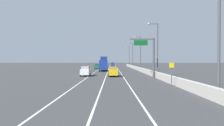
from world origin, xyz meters
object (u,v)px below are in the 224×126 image
(speed_advisory_sign, at_px, (171,73))
(lamp_post_right_fourth, at_px, (132,53))
(overhead_sign_gantry, at_px, (149,53))
(lamp_post_right_third, at_px, (139,51))
(lamp_post_right_second, at_px, (156,46))
(box_truck, at_px, (103,64))
(car_yellow_1, at_px, (113,71))
(car_blue_2, at_px, (112,64))
(car_white_4, at_px, (85,71))
(car_red_0, at_px, (101,65))
(lamp_post_right_fifth, at_px, (128,55))
(lamp_post_right_near, at_px, (216,28))
(car_green_3, at_px, (97,66))

(speed_advisory_sign, height_order, lamp_post_right_fourth, lamp_post_right_fourth)
(overhead_sign_gantry, distance_m, lamp_post_right_third, 24.12)
(lamp_post_right_second, height_order, lamp_post_right_third, same)
(box_truck, bearing_deg, lamp_post_right_fourth, 63.83)
(car_yellow_1, xyz_separation_m, car_blue_2, (0.13, 59.66, 0.03))
(lamp_post_right_second, bearing_deg, lamp_post_right_third, 90.56)
(car_white_4, bearing_deg, lamp_post_right_third, 54.15)
(speed_advisory_sign, relative_size, car_white_4, 0.64)
(overhead_sign_gantry, xyz_separation_m, box_truck, (-9.69, 22.58, -2.68))
(car_red_0, bearing_deg, lamp_post_right_third, -69.20)
(box_truck, bearing_deg, lamp_post_right_fifth, 75.12)
(lamp_post_right_near, height_order, car_blue_2, lamp_post_right_near)
(lamp_post_right_fifth, bearing_deg, speed_advisory_sign, -91.17)
(car_yellow_1, bearing_deg, car_white_4, 168.96)
(car_green_3, relative_size, box_truck, 0.48)
(lamp_post_right_near, relative_size, car_yellow_1, 2.35)
(car_yellow_1, xyz_separation_m, car_green_3, (-5.83, 31.87, -0.07))
(overhead_sign_gantry, height_order, speed_advisory_sign, overhead_sign_gantry)
(overhead_sign_gantry, xyz_separation_m, car_green_3, (-12.75, 34.95, -3.79))
(overhead_sign_gantry, xyz_separation_m, speed_advisory_sign, (0.44, -11.52, -2.96))
(lamp_post_right_near, bearing_deg, speed_advisory_sign, 102.87)
(lamp_post_right_near, xyz_separation_m, box_truck, (-11.78, 41.29, -4.16))
(speed_advisory_sign, distance_m, box_truck, 35.58)
(speed_advisory_sign, xyz_separation_m, car_yellow_1, (-7.37, 14.61, -0.76))
(lamp_post_right_third, distance_m, car_white_4, 24.99)
(car_green_3, bearing_deg, speed_advisory_sign, -74.15)
(overhead_sign_gantry, distance_m, car_yellow_1, 8.44)
(lamp_post_right_fourth, distance_m, car_white_4, 43.85)
(lamp_post_right_second, distance_m, car_white_4, 15.50)
(lamp_post_right_second, relative_size, lamp_post_right_fifth, 1.00)
(lamp_post_right_near, height_order, lamp_post_right_second, same)
(lamp_post_right_fourth, height_order, car_blue_2, lamp_post_right_fourth)
(car_yellow_1, bearing_deg, speed_advisory_sign, -63.23)
(overhead_sign_gantry, relative_size, car_green_3, 1.67)
(car_white_4, bearing_deg, car_yellow_1, -11.04)
(speed_advisory_sign, bearing_deg, car_green_3, 105.85)
(overhead_sign_gantry, xyz_separation_m, lamp_post_right_fourth, (1.51, 45.38, 1.48))
(speed_advisory_sign, distance_m, car_red_0, 75.03)
(car_red_0, xyz_separation_m, car_blue_2, (6.11, 0.44, 0.08))
(lamp_post_right_second, height_order, box_truck, lamp_post_right_second)
(lamp_post_right_third, bearing_deg, box_truck, -172.81)
(car_red_0, bearing_deg, lamp_post_right_second, -76.10)
(lamp_post_right_third, xyz_separation_m, box_truck, (-11.34, -1.43, -4.16))
(speed_advisory_sign, bearing_deg, car_yellow_1, 116.77)
(lamp_post_right_fourth, distance_m, car_blue_2, 19.93)
(car_red_0, distance_m, car_white_4, 58.10)
(lamp_post_right_fourth, bearing_deg, lamp_post_right_fifth, 88.58)
(lamp_post_right_near, xyz_separation_m, car_white_4, (-14.75, 22.91, -5.19))
(car_blue_2, height_order, box_truck, box_truck)
(lamp_post_right_fourth, xyz_separation_m, box_truck, (-11.20, -22.79, -4.16))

